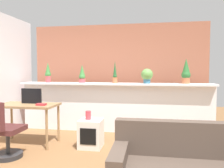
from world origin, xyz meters
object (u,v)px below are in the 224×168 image
at_px(potted_plant_0, 48,73).
at_px(tv_monitor, 31,96).
at_px(book_on_desk, 41,104).
at_px(potted_plant_3, 147,75).
at_px(potted_plant_1, 82,75).
at_px(side_cube_shelf, 91,133).
at_px(potted_plant_2, 115,74).
at_px(vase_on_shelf, 88,115).
at_px(desk, 27,109).
at_px(potted_plant_4, 186,72).
at_px(office_chair, 4,134).

relative_size(potted_plant_0, tv_monitor, 1.17).
bearing_deg(potted_plant_0, book_on_desk, -69.99).
xyz_separation_m(potted_plant_0, potted_plant_3, (2.27, -0.02, -0.05)).
relative_size(potted_plant_1, side_cube_shelf, 0.81).
height_order(potted_plant_2, vase_on_shelf, potted_plant_2).
xyz_separation_m(potted_plant_0, side_cube_shelf, (1.30, -1.03, -1.07)).
bearing_deg(potted_plant_0, desk, -85.28).
relative_size(potted_plant_1, desk, 0.37).
xyz_separation_m(potted_plant_2, potted_plant_4, (1.50, 0.07, 0.05)).
xyz_separation_m(potted_plant_2, vase_on_shelf, (-0.32, -1.01, -0.72)).
height_order(potted_plant_2, office_chair, potted_plant_2).
xyz_separation_m(tv_monitor, book_on_desk, (0.30, -0.20, -0.12)).
bearing_deg(potted_plant_4, tv_monitor, -161.03).
xyz_separation_m(potted_plant_2, side_cube_shelf, (-0.27, -1.01, -1.04)).
bearing_deg(office_chair, potted_plant_1, 68.88).
bearing_deg(potted_plant_0, potted_plant_2, -0.83).
bearing_deg(potted_plant_1, tv_monitor, -123.73).
bearing_deg(potted_plant_0, potted_plant_4, 0.86).
bearing_deg(potted_plant_0, tv_monitor, -82.52).
height_order(desk, tv_monitor, tv_monitor).
height_order(desk, side_cube_shelf, desk).
distance_m(office_chair, vase_on_shelf, 1.37).
distance_m(office_chair, book_on_desk, 0.77).
bearing_deg(tv_monitor, potted_plant_2, 33.15).
bearing_deg(potted_plant_0, side_cube_shelf, -38.45).
relative_size(potted_plant_2, desk, 0.44).
xyz_separation_m(potted_plant_4, book_on_desk, (-2.65, -1.21, -0.57)).
bearing_deg(potted_plant_1, potted_plant_2, -5.37).
distance_m(potted_plant_3, potted_plant_4, 0.82).
height_order(potted_plant_4, vase_on_shelf, potted_plant_4).
distance_m(potted_plant_3, side_cube_shelf, 1.73).
height_order(potted_plant_0, potted_plant_2, potted_plant_2).
bearing_deg(potted_plant_2, side_cube_shelf, -105.17).
distance_m(potted_plant_3, book_on_desk, 2.22).
xyz_separation_m(potted_plant_3, book_on_desk, (-1.84, -1.14, -0.50)).
bearing_deg(potted_plant_1, side_cube_shelf, -65.44).
height_order(tv_monitor, book_on_desk, tv_monitor).
bearing_deg(vase_on_shelf, potted_plant_4, 30.56).
height_order(potted_plant_3, potted_plant_4, potted_plant_4).
height_order(potted_plant_2, tv_monitor, potted_plant_2).
xyz_separation_m(tv_monitor, office_chair, (-0.02, -0.79, -0.50)).
distance_m(potted_plant_0, potted_plant_3, 2.27).
bearing_deg(potted_plant_2, potted_plant_3, -0.12).
bearing_deg(desk, office_chair, -88.35).
distance_m(potted_plant_1, book_on_desk, 1.37).
distance_m(potted_plant_4, tv_monitor, 3.15).
bearing_deg(potted_plant_1, vase_on_shelf, -67.59).
distance_m(desk, office_chair, 0.76).
relative_size(potted_plant_0, office_chair, 0.50).
xyz_separation_m(potted_plant_0, potted_plant_1, (0.81, 0.05, -0.04)).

